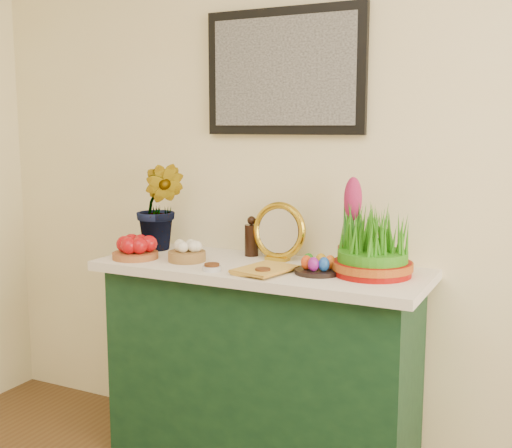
{
  "coord_description": "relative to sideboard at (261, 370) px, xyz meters",
  "views": [
    {
      "loc": [
        0.77,
        -0.37,
        1.47
      ],
      "look_at": [
        -0.39,
        1.95,
        1.07
      ],
      "focal_mm": 45.0,
      "sensor_mm": 36.0,
      "label": 1
    }
  ],
  "objects": [
    {
      "name": "sideboard",
      "position": [
        0.0,
        0.0,
        0.0
      ],
      "size": [
        1.3,
        0.45,
        0.85
      ],
      "primitive_type": "cube",
      "color": "#163D1F",
      "rests_on": "ground"
    },
    {
      "name": "tablecloth",
      "position": [
        0.0,
        0.0,
        0.45
      ],
      "size": [
        1.4,
        0.55,
        0.04
      ],
      "primitive_type": "cube",
      "color": "white",
      "rests_on": "sideboard"
    },
    {
      "name": "hyacinth_green",
      "position": [
        -0.57,
        0.09,
        0.74
      ],
      "size": [
        0.32,
        0.3,
        0.54
      ],
      "primitive_type": "imported",
      "rotation": [
        0.0,
        0.0,
        0.27
      ],
      "color": "#246B1A",
      "rests_on": "tablecloth"
    },
    {
      "name": "apple_bowl",
      "position": [
        -0.55,
        -0.13,
        0.51
      ],
      "size": [
        0.2,
        0.2,
        0.1
      ],
      "color": "#9E572E",
      "rests_on": "tablecloth"
    },
    {
      "name": "garlic_basket",
      "position": [
        -0.32,
        -0.08,
        0.5
      ],
      "size": [
        0.2,
        0.2,
        0.09
      ],
      "color": "olive",
      "rests_on": "tablecloth"
    },
    {
      "name": "vinegar_cruet",
      "position": [
        -0.12,
        0.15,
        0.54
      ],
      "size": [
        0.06,
        0.06,
        0.18
      ],
      "color": "black",
      "rests_on": "tablecloth"
    },
    {
      "name": "mirror",
      "position": [
        0.02,
        0.13,
        0.59
      ],
      "size": [
        0.26,
        0.08,
        0.26
      ],
      "color": "gold",
      "rests_on": "tablecloth"
    },
    {
      "name": "book",
      "position": [
        -0.01,
        -0.11,
        0.48
      ],
      "size": [
        0.21,
        0.26,
        0.03
      ],
      "primitive_type": "imported",
      "rotation": [
        0.0,
        0.0,
        -0.21
      ],
      "color": "gold",
      "rests_on": "tablecloth"
    },
    {
      "name": "spice_dish_left",
      "position": [
        -0.13,
        -0.19,
        0.48
      ],
      "size": [
        0.08,
        0.08,
        0.03
      ],
      "color": "silver",
      "rests_on": "tablecloth"
    },
    {
      "name": "spice_dish_right",
      "position": [
        0.09,
        -0.18,
        0.48
      ],
      "size": [
        0.08,
        0.08,
        0.03
      ],
      "color": "silver",
      "rests_on": "tablecloth"
    },
    {
      "name": "egg_plate",
      "position": [
        0.27,
        -0.05,
        0.49
      ],
      "size": [
        0.18,
        0.18,
        0.08
      ],
      "color": "black",
      "rests_on": "tablecloth"
    },
    {
      "name": "hyacinth_pink",
      "position": [
        0.36,
        0.1,
        0.63
      ],
      "size": [
        0.11,
        0.11,
        0.38
      ],
      "color": "brown",
      "rests_on": "tablecloth"
    },
    {
      "name": "wheatgrass_sabzeh",
      "position": [
        0.47,
        0.02,
        0.58
      ],
      "size": [
        0.31,
        0.31,
        0.26
      ],
      "color": "#950A06",
      "rests_on": "tablecloth"
    }
  ]
}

